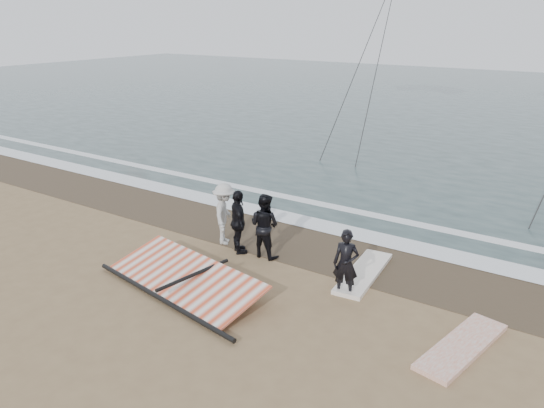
{
  "coord_description": "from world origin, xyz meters",
  "views": [
    {
      "loc": [
        5.91,
        -7.37,
        6.03
      ],
      "look_at": [
        -0.95,
        3.0,
        1.6
      ],
      "focal_mm": 35.0,
      "sensor_mm": 36.0,
      "label": 1
    }
  ],
  "objects": [
    {
      "name": "ground",
      "position": [
        0.0,
        0.0,
        0.0
      ],
      "size": [
        120.0,
        120.0,
        0.0
      ],
      "primitive_type": "plane",
      "color": "#8C704C",
      "rests_on": "ground"
    },
    {
      "name": "sea",
      "position": [
        0.0,
        33.0,
        0.01
      ],
      "size": [
        120.0,
        54.0,
        0.02
      ],
      "primitive_type": "cube",
      "color": "#233838",
      "rests_on": "ground"
    },
    {
      "name": "wet_sand",
      "position": [
        0.0,
        4.5,
        0.01
      ],
      "size": [
        120.0,
        2.8,
        0.01
      ],
      "primitive_type": "cube",
      "color": "#4C3D2B",
      "rests_on": "ground"
    },
    {
      "name": "foam_near",
      "position": [
        0.0,
        5.9,
        0.03
      ],
      "size": [
        120.0,
        0.9,
        0.01
      ],
      "primitive_type": "cube",
      "color": "white",
      "rests_on": "sea"
    },
    {
      "name": "foam_far",
      "position": [
        0.0,
        7.6,
        0.03
      ],
      "size": [
        120.0,
        0.45,
        0.01
      ],
      "primitive_type": "cube",
      "color": "white",
      "rests_on": "sea"
    },
    {
      "name": "man_main",
      "position": [
        1.38,
        2.48,
        0.8
      ],
      "size": [
        0.65,
        0.5,
        1.59
      ],
      "primitive_type": "imported",
      "rotation": [
        0.0,
        0.0,
        0.22
      ],
      "color": "black",
      "rests_on": "ground"
    },
    {
      "name": "board_white",
      "position": [
        4.18,
        1.86,
        0.05
      ],
      "size": [
        1.2,
        2.61,
        0.1
      ],
      "primitive_type": "cube",
      "rotation": [
        0.0,
        0.0,
        -0.2
      ],
      "color": "white",
      "rests_on": "ground"
    },
    {
      "name": "board_cream",
      "position": [
        1.34,
        3.65,
        0.05
      ],
      "size": [
        0.93,
        2.64,
        0.11
      ],
      "primitive_type": "cube",
      "rotation": [
        0.0,
        0.0,
        0.09
      ],
      "color": "white",
      "rests_on": "ground"
    },
    {
      "name": "trio_cluster",
      "position": [
        -2.09,
        3.2,
        0.87
      ],
      "size": [
        2.38,
        1.44,
        1.75
      ],
      "color": "black",
      "rests_on": "ground"
    },
    {
      "name": "sail_rig",
      "position": [
        -1.93,
        0.83,
        0.2
      ],
      "size": [
        4.74,
        2.39,
        0.52
      ],
      "color": "black",
      "rests_on": "ground"
    }
  ]
}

